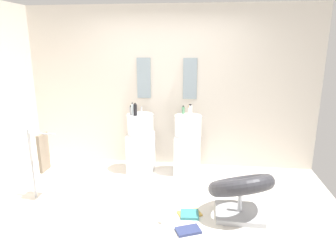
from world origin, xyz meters
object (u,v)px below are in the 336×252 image
at_px(pedestal_sink_left, 141,142).
at_px(towel_rack, 42,154).
at_px(lounge_chair, 241,189).
at_px(magazine_teal, 190,214).
at_px(magazine_navy, 188,230).
at_px(soap_bottle_white, 190,111).
at_px(pedestal_sink_right, 188,144).
at_px(soap_bottle_grey, 131,110).
at_px(soap_bottle_clear, 132,109).
at_px(magazine_ochre, 189,214).
at_px(soap_bottle_green, 183,110).
at_px(coffee_mug, 164,220).
at_px(soap_bottle_black, 135,110).
at_px(soap_bottle_amber, 189,109).

xyz_separation_m(pedestal_sink_left, towel_rack, (-1.07, -1.07, 0.15)).
relative_size(lounge_chair, magazine_teal, 4.93).
relative_size(magazine_navy, soap_bottle_white, 1.33).
height_order(pedestal_sink_right, soap_bottle_grey, soap_bottle_grey).
bearing_deg(soap_bottle_clear, magazine_ochre, -51.50).
bearing_deg(soap_bottle_green, lounge_chair, -59.11).
xyz_separation_m(soap_bottle_white, soap_bottle_grey, (-0.92, 0.06, -0.03)).
distance_m(magazine_navy, coffee_mug, 0.32).
bearing_deg(magazine_teal, coffee_mug, -149.22).
distance_m(magazine_teal, soap_bottle_black, 1.81).
bearing_deg(magazine_navy, soap_bottle_amber, 69.50).
relative_size(pedestal_sink_right, lounge_chair, 0.98).
distance_m(soap_bottle_black, soap_bottle_clear, 0.07).
bearing_deg(magazine_teal, soap_bottle_black, 123.36).
bearing_deg(soap_bottle_clear, magazine_teal, -52.08).
distance_m(magazine_ochre, soap_bottle_amber, 1.72).
relative_size(magazine_teal, soap_bottle_amber, 1.39).
height_order(lounge_chair, towel_rack, towel_rack).
xyz_separation_m(towel_rack, soap_bottle_black, (1.02, 0.98, 0.40)).
height_order(pedestal_sink_right, soap_bottle_white, soap_bottle_white).
bearing_deg(soap_bottle_amber, magazine_ochre, -85.93).
relative_size(coffee_mug, soap_bottle_white, 0.48).
bearing_deg(magazine_ochre, soap_bottle_amber, 67.88).
distance_m(magazine_teal, soap_bottle_green, 1.73).
xyz_separation_m(pedestal_sink_right, soap_bottle_grey, (-0.88, -0.03, 0.53)).
height_order(coffee_mug, soap_bottle_amber, soap_bottle_amber).
bearing_deg(towel_rack, soap_bottle_black, 43.89).
xyz_separation_m(towel_rack, magazine_navy, (1.94, -0.55, -0.60)).
relative_size(towel_rack, soap_bottle_white, 4.80).
bearing_deg(magazine_teal, pedestal_sink_left, 119.75).
height_order(magazine_navy, soap_bottle_green, soap_bottle_green).
xyz_separation_m(magazine_ochre, soap_bottle_clear, (-0.97, 1.22, 1.01)).
distance_m(pedestal_sink_left, magazine_ochre, 1.60).
bearing_deg(soap_bottle_black, lounge_chair, -36.22).
bearing_deg(soap_bottle_clear, pedestal_sink_right, 2.93).
height_order(magazine_teal, soap_bottle_clear, soap_bottle_clear).
distance_m(soap_bottle_white, soap_bottle_clear, 0.90).
xyz_separation_m(towel_rack, soap_bottle_amber, (1.83, 1.21, 0.38)).
height_order(soap_bottle_white, soap_bottle_amber, soap_bottle_white).
bearing_deg(magazine_teal, soap_bottle_amber, 90.13).
relative_size(pedestal_sink_right, soap_bottle_white, 5.24).
distance_m(magazine_navy, soap_bottle_amber, 2.01).
xyz_separation_m(pedestal_sink_right, soap_bottle_amber, (0.01, 0.13, 0.53)).
bearing_deg(magazine_navy, soap_bottle_green, 72.64).
height_order(magazine_navy, coffee_mug, coffee_mug).
bearing_deg(lounge_chair, towel_rack, 177.23).
bearing_deg(pedestal_sink_right, lounge_chair, -59.53).
bearing_deg(magazine_navy, towel_rack, 140.32).
xyz_separation_m(magazine_navy, soap_bottle_black, (-0.92, 1.53, 1.00)).
relative_size(pedestal_sink_left, magazine_teal, 4.83).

